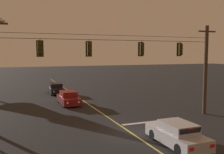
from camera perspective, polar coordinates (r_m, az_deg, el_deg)
ground_plane at (r=17.50m, az=4.64°, el=-12.57°), size 180.00×180.00×0.00m
lane_centre_stripe at (r=25.43m, az=-4.13°, el=-6.86°), size 0.14×60.00×0.01m
stop_bar_paint at (r=20.21m, az=6.79°, el=-10.12°), size 3.40×0.36×0.01m
signal_span_assembly at (r=19.25m, az=1.08°, el=1.33°), size 18.63×0.32×7.75m
traffic_light_leftmost at (r=17.82m, az=-15.77°, el=6.17°), size 0.48×0.41×1.22m
traffic_light_left_inner at (r=18.48m, az=-5.09°, el=6.31°), size 0.48×0.41×1.22m
traffic_light_centre at (r=20.08m, az=6.66°, el=6.22°), size 0.48×0.41×1.22m
traffic_light_right_inner at (r=22.00m, az=15.02°, el=6.00°), size 0.48×0.41×1.22m
car_waiting_near_lane at (r=15.71m, az=14.34°, el=-12.35°), size 1.80×4.33×1.39m
car_oncoming_lead at (r=27.33m, az=-9.68°, el=-4.69°), size 1.80×4.42×1.39m
car_oncoming_trailing at (r=34.82m, az=-12.47°, el=-2.58°), size 1.80×4.42×1.39m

